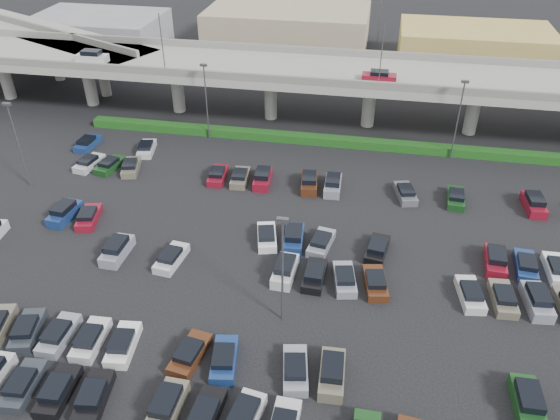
% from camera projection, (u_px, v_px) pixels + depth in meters
% --- Properties ---
extents(ground, '(280.00, 280.00, 0.00)m').
position_uv_depth(ground, '(297.00, 260.00, 52.45)').
color(ground, black).
extents(overpass, '(150.00, 13.00, 15.80)m').
position_uv_depth(overpass, '(333.00, 76.00, 74.79)').
color(overpass, gray).
rests_on(overpass, ground).
extents(on_ramp, '(50.93, 30.13, 8.80)m').
position_uv_depth(on_ramp, '(33.00, 34.00, 91.80)').
color(on_ramp, gray).
rests_on(on_ramp, ground).
extents(hedge, '(66.00, 1.60, 1.10)m').
position_uv_depth(hedge, '(327.00, 140.00, 72.60)').
color(hedge, '#133F12').
rests_on(hedge, ground).
extents(parked_cars, '(62.76, 41.64, 1.67)m').
position_uv_depth(parked_cars, '(276.00, 287.00, 48.27)').
color(parked_cars, black).
rests_on(parked_cars, ground).
extents(light_poles, '(66.90, 48.38, 10.30)m').
position_uv_depth(light_poles, '(258.00, 190.00, 51.26)').
color(light_poles, '#4A4B4F').
rests_on(light_poles, ground).
extents(distant_buildings, '(138.00, 24.00, 9.00)m').
position_uv_depth(distant_buildings, '(418.00, 41.00, 99.05)').
color(distant_buildings, gray).
rests_on(distant_buildings, ground).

